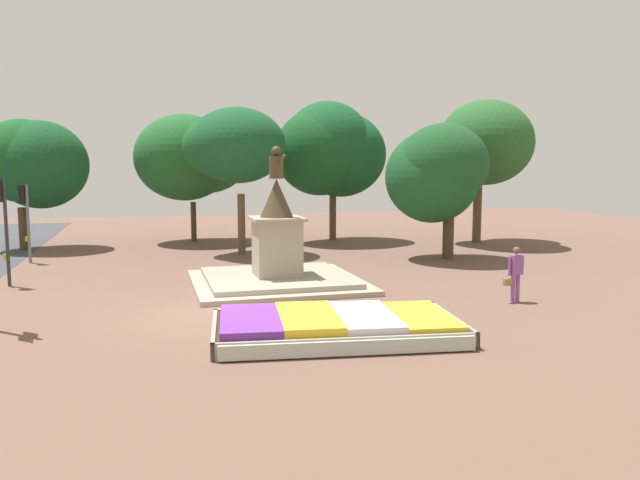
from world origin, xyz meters
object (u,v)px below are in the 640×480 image
object	(u,v)px
traffic_light_mid_block	(2,213)
flower_planter	(335,326)
pedestrian_with_handbag	(515,271)
traffic_light_far_corner	(25,209)
statue_monument	(277,260)

from	to	relation	value
traffic_light_mid_block	flower_planter	bearing A→B (deg)	-45.25
pedestrian_with_handbag	traffic_light_far_corner	bearing A→B (deg)	141.87
traffic_light_mid_block	traffic_light_far_corner	world-z (taller)	traffic_light_mid_block
flower_planter	traffic_light_mid_block	bearing A→B (deg)	134.75
flower_planter	statue_monument	xyz separation A→B (m)	(0.01, 7.11, 0.63)
flower_planter	traffic_light_far_corner	xyz separation A→B (m)	(-9.50, 14.93, 2.09)
statue_monument	flower_planter	bearing A→B (deg)	-90.12
statue_monument	traffic_light_mid_block	xyz separation A→B (m)	(-9.28, 2.23, 1.70)
statue_monument	traffic_light_far_corner	size ratio (longest dim) A/B	1.74
flower_planter	traffic_light_far_corner	size ratio (longest dim) A/B	1.91
traffic_light_mid_block	traffic_light_far_corner	distance (m)	5.59
statue_monument	pedestrian_with_handbag	size ratio (longest dim) A/B	3.42
flower_planter	traffic_light_mid_block	world-z (taller)	traffic_light_mid_block
statue_monument	traffic_light_far_corner	distance (m)	12.40
pedestrian_with_handbag	flower_planter	bearing A→B (deg)	-160.61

